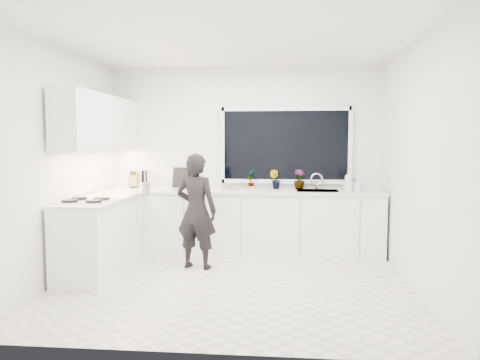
# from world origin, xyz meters

# --- Properties ---
(floor) EXTENTS (4.00, 3.50, 0.02)m
(floor) POSITION_xyz_m (0.00, 0.00, -0.01)
(floor) COLOR beige
(floor) RESTS_ON ground
(wall_back) EXTENTS (4.00, 0.02, 2.70)m
(wall_back) POSITION_xyz_m (0.00, 1.76, 1.35)
(wall_back) COLOR white
(wall_back) RESTS_ON ground
(wall_left) EXTENTS (0.02, 3.50, 2.70)m
(wall_left) POSITION_xyz_m (-2.01, 0.00, 1.35)
(wall_left) COLOR white
(wall_left) RESTS_ON ground
(wall_right) EXTENTS (0.02, 3.50, 2.70)m
(wall_right) POSITION_xyz_m (2.01, 0.00, 1.35)
(wall_right) COLOR white
(wall_right) RESTS_ON ground
(ceiling) EXTENTS (4.00, 3.50, 0.02)m
(ceiling) POSITION_xyz_m (0.00, 0.00, 2.71)
(ceiling) COLOR white
(ceiling) RESTS_ON wall_back
(window) EXTENTS (1.80, 0.02, 1.00)m
(window) POSITION_xyz_m (0.60, 1.73, 1.55)
(window) COLOR black
(window) RESTS_ON wall_back
(base_cabinets_back) EXTENTS (3.92, 0.58, 0.88)m
(base_cabinets_back) POSITION_xyz_m (0.00, 1.45, 0.44)
(base_cabinets_back) COLOR white
(base_cabinets_back) RESTS_ON floor
(base_cabinets_left) EXTENTS (0.58, 1.60, 0.88)m
(base_cabinets_left) POSITION_xyz_m (-1.67, 0.35, 0.44)
(base_cabinets_left) COLOR white
(base_cabinets_left) RESTS_ON floor
(countertop_back) EXTENTS (3.94, 0.62, 0.04)m
(countertop_back) POSITION_xyz_m (0.00, 1.44, 0.90)
(countertop_back) COLOR silver
(countertop_back) RESTS_ON base_cabinets_back
(countertop_left) EXTENTS (0.62, 1.60, 0.04)m
(countertop_left) POSITION_xyz_m (-1.67, 0.35, 0.90)
(countertop_left) COLOR silver
(countertop_left) RESTS_ON base_cabinets_left
(upper_cabinets) EXTENTS (0.34, 2.10, 0.70)m
(upper_cabinets) POSITION_xyz_m (-1.79, 0.70, 1.85)
(upper_cabinets) COLOR white
(upper_cabinets) RESTS_ON wall_left
(sink) EXTENTS (0.58, 0.42, 0.14)m
(sink) POSITION_xyz_m (1.05, 1.45, 0.87)
(sink) COLOR silver
(sink) RESTS_ON countertop_back
(faucet) EXTENTS (0.03, 0.03, 0.22)m
(faucet) POSITION_xyz_m (1.05, 1.65, 1.03)
(faucet) COLOR silver
(faucet) RESTS_ON countertop_back
(stovetop) EXTENTS (0.56, 0.48, 0.03)m
(stovetop) POSITION_xyz_m (-1.69, -0.00, 0.94)
(stovetop) COLOR black
(stovetop) RESTS_ON countertop_left
(person) EXTENTS (0.60, 0.46, 1.46)m
(person) POSITION_xyz_m (-0.52, 0.62, 0.73)
(person) COLOR black
(person) RESTS_ON floor
(pizza_tray) EXTENTS (0.50, 0.39, 0.03)m
(pizza_tray) POSITION_xyz_m (-0.05, 1.42, 0.94)
(pizza_tray) COLOR #B2B2B7
(pizza_tray) RESTS_ON countertop_back
(pizza) EXTENTS (0.45, 0.35, 0.01)m
(pizza) POSITION_xyz_m (-0.05, 1.42, 0.95)
(pizza) COLOR red
(pizza) RESTS_ON pizza_tray
(watering_can) EXTENTS (0.18, 0.18, 0.13)m
(watering_can) POSITION_xyz_m (1.53, 1.61, 0.98)
(watering_can) COLOR blue
(watering_can) RESTS_ON countertop_back
(paper_towel_roll) EXTENTS (0.13, 0.13, 0.26)m
(paper_towel_roll) POSITION_xyz_m (-1.44, 1.55, 1.05)
(paper_towel_roll) COLOR silver
(paper_towel_roll) RESTS_ON countertop_back
(knife_block) EXTENTS (0.14, 0.11, 0.22)m
(knife_block) POSITION_xyz_m (-1.64, 1.59, 1.03)
(knife_block) COLOR #9D7749
(knife_block) RESTS_ON countertop_back
(utensil_crock) EXTENTS (0.16, 0.16, 0.16)m
(utensil_crock) POSITION_xyz_m (-1.24, 0.80, 1.00)
(utensil_crock) COLOR #B1B2B6
(utensil_crock) RESTS_ON countertop_left
(picture_frame_large) EXTENTS (0.22, 0.02, 0.28)m
(picture_frame_large) POSITION_xyz_m (-0.80, 1.69, 1.06)
(picture_frame_large) COLOR black
(picture_frame_large) RESTS_ON countertop_back
(picture_frame_small) EXTENTS (0.25, 0.09, 0.30)m
(picture_frame_small) POSITION_xyz_m (-0.96, 1.69, 1.07)
(picture_frame_small) COLOR black
(picture_frame_small) RESTS_ON countertop_back
(herb_plants) EXTENTS (0.89, 0.21, 0.30)m
(herb_plants) POSITION_xyz_m (0.50, 1.61, 1.06)
(herb_plants) COLOR #26662D
(herb_plants) RESTS_ON countertop_back
(soap_bottles) EXTENTS (0.28, 0.17, 0.31)m
(soap_bottles) POSITION_xyz_m (1.50, 1.30, 1.06)
(soap_bottles) COLOR #D8BF66
(soap_bottles) RESTS_ON countertop_back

